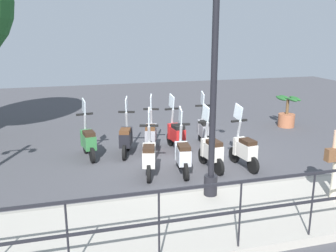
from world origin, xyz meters
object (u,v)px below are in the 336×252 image
(scooter_near_1, at_px, (211,150))
(scooter_near_0, at_px, (244,149))
(scooter_near_2, at_px, (183,154))
(scooter_near_3, at_px, (149,156))
(scooter_far_1, at_px, (176,133))
(scooter_far_2, at_px, (151,134))
(scooter_far_0, at_px, (204,129))
(potted_palm, at_px, (287,114))
(scooter_far_3, at_px, (126,138))
(scooter_far_4, at_px, (88,140))
(lamp_post_near, at_px, (214,90))

(scooter_near_1, bearing_deg, scooter_near_0, -104.36)
(scooter_near_2, height_order, scooter_near_3, same)
(scooter_far_1, distance_m, scooter_far_2, 0.70)
(scooter_near_0, xyz_separation_m, scooter_far_2, (1.89, 1.90, 0.00))
(scooter_far_0, bearing_deg, scooter_far_1, 109.00)
(potted_palm, relative_size, scooter_near_0, 0.69)
(scooter_far_2, distance_m, scooter_far_3, 0.75)
(scooter_near_0, relative_size, scooter_far_4, 1.00)
(scooter_near_0, xyz_separation_m, scooter_near_2, (0.03, 1.56, 0.00))
(lamp_post_near, xyz_separation_m, scooter_near_1, (1.64, -0.66, -1.75))
(scooter_far_1, xyz_separation_m, scooter_far_3, (-0.05, 1.42, 0.00))
(scooter_far_2, bearing_deg, potted_palm, -59.43)
(lamp_post_near, xyz_separation_m, scooter_far_1, (3.28, -0.27, -1.75))
(scooter_far_0, height_order, scooter_far_1, same)
(scooter_near_3, distance_m, scooter_far_0, 2.75)
(potted_palm, relative_size, scooter_near_2, 0.69)
(scooter_far_2, bearing_deg, scooter_near_3, -177.92)
(potted_palm, height_order, scooter_far_2, scooter_far_2)
(scooter_far_1, bearing_deg, scooter_far_4, 84.47)
(scooter_near_1, distance_m, scooter_near_3, 1.53)
(scooter_far_2, bearing_deg, scooter_near_2, -153.48)
(scooter_far_4, bearing_deg, scooter_near_3, -150.08)
(scooter_far_0, height_order, scooter_far_4, same)
(lamp_post_near, height_order, potted_palm, lamp_post_near)
(scooter_far_0, relative_size, scooter_far_3, 1.00)
(scooter_far_1, distance_m, scooter_far_3, 1.42)
(scooter_near_1, height_order, scooter_near_2, same)
(potted_palm, height_order, scooter_far_3, scooter_far_3)
(scooter_near_3, bearing_deg, scooter_far_3, 24.20)
(lamp_post_near, height_order, scooter_near_3, lamp_post_near)
(scooter_near_0, height_order, scooter_near_3, same)
(potted_palm, relative_size, scooter_near_3, 0.69)
(potted_palm, relative_size, scooter_far_0, 0.69)
(scooter_near_1, bearing_deg, potted_palm, -58.42)
(scooter_near_2, relative_size, scooter_far_2, 1.00)
(lamp_post_near, distance_m, scooter_far_1, 3.73)
(scooter_near_1, relative_size, scooter_near_2, 1.00)
(scooter_far_0, relative_size, scooter_far_1, 1.00)
(lamp_post_near, bearing_deg, potted_palm, -44.92)
(potted_palm, distance_m, scooter_near_2, 5.74)
(lamp_post_near, relative_size, scooter_far_3, 3.03)
(potted_palm, xyz_separation_m, scooter_far_4, (-1.46, 6.84, 0.04))
(scooter_far_3, bearing_deg, scooter_far_2, -60.19)
(scooter_near_2, relative_size, scooter_far_3, 1.00)
(scooter_far_1, relative_size, scooter_far_2, 1.00)
(scooter_near_1, distance_m, scooter_far_2, 2.08)
(scooter_near_2, height_order, scooter_far_2, same)
(scooter_near_3, bearing_deg, scooter_far_2, 0.03)
(scooter_far_0, bearing_deg, scooter_far_2, 99.49)
(scooter_near_3, height_order, scooter_far_3, same)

